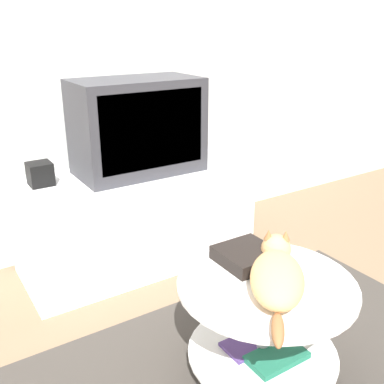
# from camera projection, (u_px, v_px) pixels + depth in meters

# --- Properties ---
(ground_plane) EXTENTS (12.00, 12.00, 0.00)m
(ground_plane) POSITION_uv_depth(u_px,v_px,m) (247.00, 376.00, 1.81)
(ground_plane) COLOR #7F664C
(wall_back) EXTENTS (8.00, 0.05, 2.60)m
(wall_back) POSITION_uv_depth(u_px,v_px,m) (91.00, 29.00, 2.49)
(wall_back) COLOR silver
(wall_back) RESTS_ON ground_plane
(rug) EXTENTS (2.06, 1.13, 0.02)m
(rug) POSITION_uv_depth(u_px,v_px,m) (247.00, 374.00, 1.81)
(rug) COLOR #3D3833
(rug) RESTS_ON ground_plane
(tv_stand) EXTENTS (1.30, 0.55, 0.55)m
(tv_stand) POSITION_uv_depth(u_px,v_px,m) (137.00, 218.00, 2.60)
(tv_stand) COLOR white
(tv_stand) RESTS_ON ground_plane
(tv) EXTENTS (0.67, 0.37, 0.51)m
(tv) POSITION_uv_depth(u_px,v_px,m) (138.00, 127.00, 2.42)
(tv) COLOR #333338
(tv) RESTS_ON tv_stand
(speaker) EXTENTS (0.12, 0.12, 0.12)m
(speaker) POSITION_uv_depth(u_px,v_px,m) (40.00, 174.00, 2.28)
(speaker) COLOR black
(speaker) RESTS_ON tv_stand
(coffee_table) EXTENTS (0.66, 0.66, 0.43)m
(coffee_table) POSITION_uv_depth(u_px,v_px,m) (265.00, 318.00, 1.70)
(coffee_table) COLOR #B2B2B7
(coffee_table) RESTS_ON rug
(dvd_box) EXTENTS (0.21, 0.21, 0.06)m
(dvd_box) POSITION_uv_depth(u_px,v_px,m) (247.00, 256.00, 1.77)
(dvd_box) COLOR black
(dvd_box) RESTS_ON coffee_table
(cat) EXTENTS (0.43, 0.47, 0.14)m
(cat) POSITION_uv_depth(u_px,v_px,m) (277.00, 274.00, 1.59)
(cat) COLOR tan
(cat) RESTS_ON coffee_table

